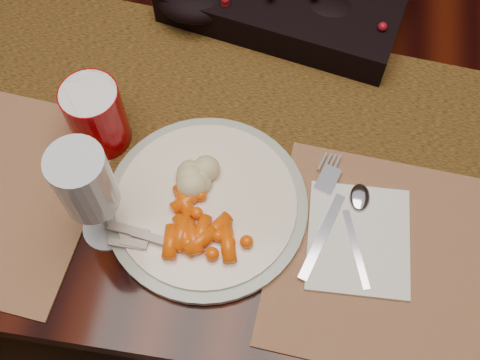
% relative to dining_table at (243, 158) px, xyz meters
% --- Properties ---
extents(floor, '(5.00, 5.00, 0.00)m').
position_rel_dining_table_xyz_m(floor, '(0.00, 0.00, -0.38)').
color(floor, black).
rests_on(floor, ground).
extents(dining_table, '(1.80, 1.00, 0.75)m').
position_rel_dining_table_xyz_m(dining_table, '(0.00, 0.00, 0.00)').
color(dining_table, black).
rests_on(dining_table, floor).
extents(table_runner, '(1.64, 0.48, 0.00)m').
position_rel_dining_table_xyz_m(table_runner, '(0.05, -0.14, 0.38)').
color(table_runner, '#50360F').
rests_on(table_runner, dining_table).
extents(placemat_main, '(0.43, 0.33, 0.00)m').
position_rel_dining_table_xyz_m(placemat_main, '(0.29, -0.33, 0.38)').
color(placemat_main, olive).
rests_on(placemat_main, dining_table).
extents(dinner_plate, '(0.31, 0.31, 0.02)m').
position_rel_dining_table_xyz_m(dinner_plate, '(-0.01, -0.29, 0.39)').
color(dinner_plate, '#FEECCF').
rests_on(dinner_plate, placemat_main).
extents(baby_carrots, '(0.12, 0.11, 0.02)m').
position_rel_dining_table_xyz_m(baby_carrots, '(-0.00, -0.33, 0.40)').
color(baby_carrots, '#F45205').
rests_on(baby_carrots, dinner_plate).
extents(mashed_potatoes, '(0.08, 0.08, 0.04)m').
position_rel_dining_table_xyz_m(mashed_potatoes, '(-0.03, -0.27, 0.41)').
color(mashed_potatoes, tan).
rests_on(mashed_potatoes, dinner_plate).
extents(turkey_shreds, '(0.09, 0.08, 0.02)m').
position_rel_dining_table_xyz_m(turkey_shreds, '(-0.08, -0.36, 0.40)').
color(turkey_shreds, '#C5A894').
rests_on(turkey_shreds, dinner_plate).
extents(napkin, '(0.14, 0.16, 0.01)m').
position_rel_dining_table_xyz_m(napkin, '(0.20, -0.31, 0.38)').
color(napkin, white).
rests_on(napkin, placemat_main).
extents(fork, '(0.08, 0.17, 0.00)m').
position_rel_dining_table_xyz_m(fork, '(0.15, -0.29, 0.39)').
color(fork, white).
rests_on(fork, napkin).
extents(spoon, '(0.07, 0.14, 0.00)m').
position_rel_dining_table_xyz_m(spoon, '(0.20, -0.30, 0.39)').
color(spoon, '#B8B7D0').
rests_on(spoon, napkin).
extents(red_cup, '(0.08, 0.08, 0.11)m').
position_rel_dining_table_xyz_m(red_cup, '(-0.17, -0.21, 0.43)').
color(red_cup, '#880004').
rests_on(red_cup, placemat_main).
extents(wine_glass, '(0.08, 0.08, 0.19)m').
position_rel_dining_table_xyz_m(wine_glass, '(-0.13, -0.34, 0.47)').
color(wine_glass, silver).
rests_on(wine_glass, dining_table).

